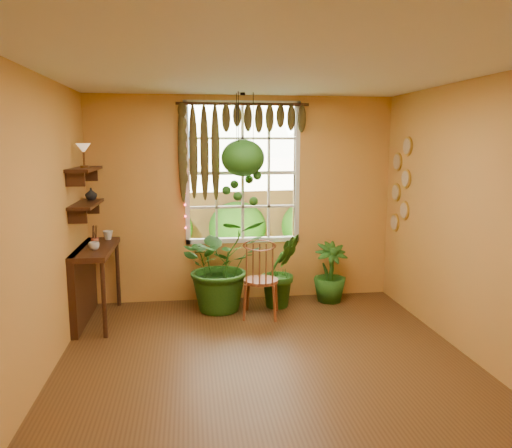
{
  "coord_description": "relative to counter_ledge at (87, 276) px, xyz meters",
  "views": [
    {
      "loc": [
        -0.71,
        -4.28,
        2.1
      ],
      "look_at": [
        0.03,
        1.15,
        1.2
      ],
      "focal_mm": 35.0,
      "sensor_mm": 36.0,
      "label": 1
    }
  ],
  "objects": [
    {
      "name": "shelf_upper",
      "position": [
        0.03,
        0.0,
        1.25
      ],
      "size": [
        0.25,
        0.9,
        0.04
      ],
      "primitive_type": "cube",
      "color": "#3D2010",
      "rests_on": "wall_left"
    },
    {
      "name": "brush_jar",
      "position": [
        0.11,
        -0.03,
        0.47
      ],
      "size": [
        0.09,
        0.09,
        0.32
      ],
      "color": "#96402B",
      "rests_on": "counter_ledge"
    },
    {
      "name": "potted_plant_mid",
      "position": [
        2.35,
        0.24,
        -0.08
      ],
      "size": [
        0.63,
        0.57,
        0.95
      ],
      "primitive_type": "imported",
      "rotation": [
        0.0,
        0.0,
        0.33
      ],
      "color": "#144C14",
      "rests_on": "floor"
    },
    {
      "name": "potted_plant_left",
      "position": [
        1.59,
        0.21,
        0.04
      ],
      "size": [
        1.26,
        1.16,
        1.18
      ],
      "primitive_type": "imported",
      "rotation": [
        0.0,
        0.0,
        0.26
      ],
      "color": "#144C14",
      "rests_on": "floor"
    },
    {
      "name": "wall_plates",
      "position": [
        3.89,
        0.19,
        1.0
      ],
      "size": [
        0.04,
        0.32,
        1.1
      ],
      "primitive_type": null,
      "color": "#F2EBC5",
      "rests_on": "wall_right"
    },
    {
      "name": "floor",
      "position": [
        1.91,
        -1.6,
        -0.55
      ],
      "size": [
        4.5,
        4.5,
        0.0
      ],
      "primitive_type": "plane",
      "color": "#593719",
      "rests_on": "ground"
    },
    {
      "name": "wall_left",
      "position": [
        -0.09,
        -1.6,
        0.8
      ],
      "size": [
        0.0,
        4.5,
        4.5
      ],
      "primitive_type": "plane",
      "rotation": [
        1.57,
        0.0,
        1.57
      ],
      "color": "gold",
      "rests_on": "floor"
    },
    {
      "name": "window",
      "position": [
        1.91,
        0.68,
        1.15
      ],
      "size": [
        1.52,
        0.1,
        1.86
      ],
      "color": "white",
      "rests_on": "wall_back"
    },
    {
      "name": "hanging_basket",
      "position": [
        1.88,
        0.32,
        1.31
      ],
      "size": [
        0.54,
        0.54,
        1.39
      ],
      "color": "black",
      "rests_on": "ceiling"
    },
    {
      "name": "wall_back",
      "position": [
        1.91,
        0.65,
        0.8
      ],
      "size": [
        4.0,
        0.0,
        4.0
      ],
      "primitive_type": "plane",
      "rotation": [
        1.57,
        0.0,
        0.0
      ],
      "color": "gold",
      "rests_on": "floor"
    },
    {
      "name": "string_lights",
      "position": [
        1.15,
        0.59,
        1.2
      ],
      "size": [
        0.03,
        0.03,
        1.54
      ],
      "primitive_type": null,
      "color": "#FF2633",
      "rests_on": "window"
    },
    {
      "name": "valance_vine",
      "position": [
        1.82,
        0.56,
        1.73
      ],
      "size": [
        1.7,
        0.12,
        1.1
      ],
      "color": "#3D2010",
      "rests_on": "window"
    },
    {
      "name": "shelf_vase",
      "position": [
        0.04,
        0.28,
        0.94
      ],
      "size": [
        0.16,
        0.16,
        0.14
      ],
      "primitive_type": "imported",
      "rotation": [
        0.0,
        0.0,
        -0.15
      ],
      "color": "#B2AD99",
      "rests_on": "shelf_lower"
    },
    {
      "name": "shelf_lower",
      "position": [
        0.03,
        0.0,
        0.85
      ],
      "size": [
        0.25,
        0.9,
        0.04
      ],
      "primitive_type": "cube",
      "color": "#3D2010",
      "rests_on": "wall_left"
    },
    {
      "name": "cup_a",
      "position": [
        0.13,
        -0.19,
        0.39
      ],
      "size": [
        0.15,
        0.15,
        0.09
      ],
      "primitive_type": "imported",
      "rotation": [
        0.0,
        0.0,
        0.3
      ],
      "color": "silver",
      "rests_on": "counter_ledge"
    },
    {
      "name": "tiffany_lamp",
      "position": [
        0.05,
        -0.07,
        1.47
      ],
      "size": [
        0.16,
        0.16,
        0.27
      ],
      "color": "brown",
      "rests_on": "shelf_upper"
    },
    {
      "name": "cup_b",
      "position": [
        0.19,
        0.42,
        0.4
      ],
      "size": [
        0.12,
        0.12,
        0.11
      ],
      "primitive_type": "imported",
      "rotation": [
        0.0,
        0.0,
        0.02
      ],
      "color": "beige",
      "rests_on": "counter_ledge"
    },
    {
      "name": "backyard",
      "position": [
        2.15,
        5.27,
        0.73
      ],
      "size": [
        14.0,
        10.0,
        12.0
      ],
      "color": "#265016",
      "rests_on": "ground"
    },
    {
      "name": "ceiling",
      "position": [
        1.91,
        -1.6,
        2.15
      ],
      "size": [
        4.5,
        4.5,
        0.0
      ],
      "primitive_type": "plane",
      "rotation": [
        3.14,
        0.0,
        0.0
      ],
      "color": "silver",
      "rests_on": "wall_back"
    },
    {
      "name": "windsor_chair",
      "position": [
        2.04,
        -0.12,
        -0.22
      ],
      "size": [
        0.51,
        0.53,
        1.13
      ],
      "rotation": [
        0.0,
        0.0,
        -0.23
      ],
      "color": "brown",
      "rests_on": "floor"
    },
    {
      "name": "counter_ledge",
      "position": [
        0.0,
        0.0,
        0.0
      ],
      "size": [
        0.4,
        1.2,
        0.9
      ],
      "color": "#3D2010",
      "rests_on": "floor"
    },
    {
      "name": "potted_plant_right",
      "position": [
        3.04,
        0.35,
        -0.16
      ],
      "size": [
        0.5,
        0.5,
        0.79
      ],
      "primitive_type": "imported",
      "rotation": [
        0.0,
        0.0,
        0.14
      ],
      "color": "#144C14",
      "rests_on": "floor"
    },
    {
      "name": "wall_right",
      "position": [
        3.91,
        -1.6,
        0.8
      ],
      "size": [
        0.0,
        4.5,
        4.5
      ],
      "primitive_type": "plane",
      "rotation": [
        1.57,
        0.0,
        -1.57
      ],
      "color": "gold",
      "rests_on": "floor"
    }
  ]
}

